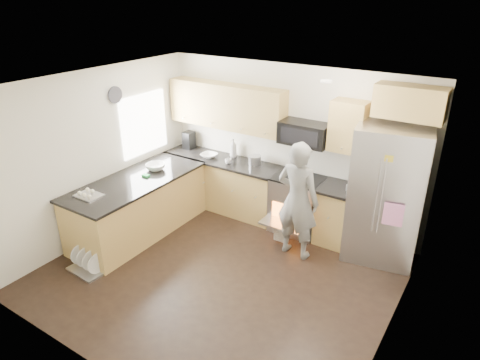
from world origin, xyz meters
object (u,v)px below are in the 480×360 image
Objects in this scene: person at (298,200)px; dish_rack at (90,264)px; refrigerator at (386,195)px; stove_range at (298,192)px.

dish_rack is at bearing 44.12° from person.
refrigerator is 3.51× the size of dish_rack.
dish_rack is (-3.29, -2.57, -0.90)m from refrigerator.
refrigerator is at bearing 37.94° from dish_rack.
person is 3.11× the size of dish_rack.
person is (0.29, -0.65, 0.20)m from stove_range.
dish_rack is (-1.95, -2.60, -0.59)m from stove_range.
dish_rack is (-2.24, -1.95, -0.79)m from person.
refrigerator is (1.34, -0.03, 0.32)m from stove_range.
refrigerator is at bearing -146.26° from person.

